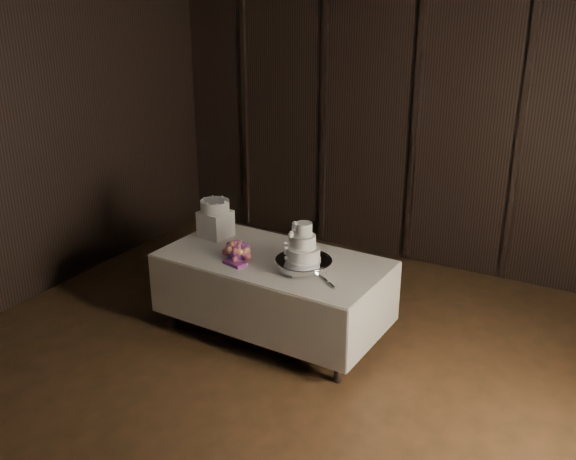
{
  "coord_description": "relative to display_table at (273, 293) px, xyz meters",
  "views": [
    {
      "loc": [
        2.19,
        -3.19,
        3.01
      ],
      "look_at": [
        -0.31,
        1.24,
        1.05
      ],
      "focal_mm": 40.0,
      "sensor_mm": 36.0,
      "label": 1
    }
  ],
  "objects": [
    {
      "name": "box_pedestal",
      "position": [
        -0.74,
        0.18,
        0.47
      ],
      "size": [
        0.29,
        0.29,
        0.25
      ],
      "primitive_type": "cube",
      "rotation": [
        0.0,
        0.0,
        -0.13
      ],
      "color": "white",
      "rests_on": "display_table"
    },
    {
      "name": "cake_stand",
      "position": [
        0.35,
        -0.09,
        0.39
      ],
      "size": [
        0.52,
        0.52,
        0.09
      ],
      "primitive_type": "cylinder",
      "rotation": [
        0.0,
        0.0,
        -0.08
      ],
      "color": "silver",
      "rests_on": "display_table"
    },
    {
      "name": "bouquet",
      "position": [
        -0.26,
        -0.17,
        0.41
      ],
      "size": [
        0.41,
        0.48,
        0.2
      ],
      "primitive_type": null,
      "rotation": [
        0.0,
        0.0,
        -0.24
      ],
      "color": "#D15661",
      "rests_on": "display_table"
    },
    {
      "name": "room",
      "position": [
        0.46,
        -1.24,
        1.08
      ],
      "size": [
        6.08,
        7.08,
        3.08
      ],
      "color": "black",
      "rests_on": "ground"
    },
    {
      "name": "display_table",
      "position": [
        0.0,
        0.0,
        0.0
      ],
      "size": [
        2.02,
        1.11,
        0.76
      ],
      "rotation": [
        0.0,
        0.0,
        -0.03
      ],
      "color": "beige",
      "rests_on": "ground"
    },
    {
      "name": "wedding_cake",
      "position": [
        0.33,
        -0.1,
        0.56
      ],
      "size": [
        0.32,
        0.27,
        0.33
      ],
      "rotation": [
        0.0,
        0.0,
        0.39
      ],
      "color": "white",
      "rests_on": "cake_stand"
    },
    {
      "name": "small_cake",
      "position": [
        -0.74,
        0.18,
        0.65
      ],
      "size": [
        0.34,
        0.34,
        0.11
      ],
      "primitive_type": "cylinder",
      "rotation": [
        0.0,
        0.0,
        0.3
      ],
      "color": "white",
      "rests_on": "box_pedestal"
    },
    {
      "name": "cake_knife",
      "position": [
        0.56,
        -0.15,
        0.35
      ],
      "size": [
        0.3,
        0.25,
        0.01
      ],
      "primitive_type": "cube",
      "rotation": [
        0.0,
        0.0,
        -0.68
      ],
      "color": "silver",
      "rests_on": "display_table"
    }
  ]
}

